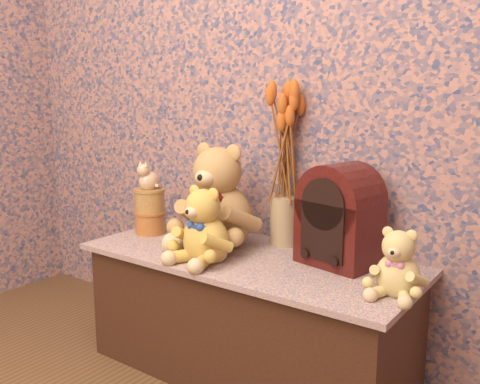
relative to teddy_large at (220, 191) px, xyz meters
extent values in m
cube|color=#34446B|center=(0.16, 0.21, 0.63)|extent=(3.00, 0.10, 2.60)
cube|color=#33456A|center=(0.16, -0.05, -0.44)|extent=(1.22, 0.53, 0.46)
cylinder|color=tan|center=(0.19, 0.15, -0.12)|extent=(0.12, 0.12, 0.19)
cylinder|color=gold|center=(-0.34, -0.04, -0.17)|extent=(0.16, 0.16, 0.09)
cylinder|color=#D5BD5D|center=(-0.34, -0.04, -0.07)|extent=(0.16, 0.16, 0.09)
camera|label=1|loc=(1.19, -1.52, 0.37)|focal=38.99mm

